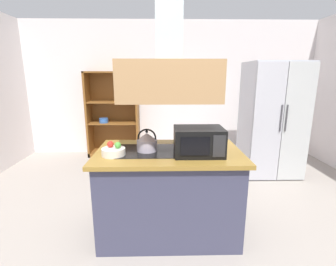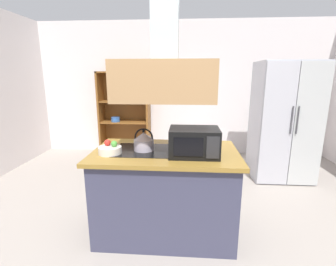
{
  "view_description": "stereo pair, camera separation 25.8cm",
  "coord_description": "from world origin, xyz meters",
  "px_view_note": "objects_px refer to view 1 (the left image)",
  "views": [
    {
      "loc": [
        -0.15,
        -2.21,
        1.64
      ],
      "look_at": [
        -0.09,
        0.48,
        1.0
      ],
      "focal_mm": 26.21,
      "sensor_mm": 36.0,
      "label": 1
    },
    {
      "loc": [
        0.1,
        -2.21,
        1.64
      ],
      "look_at": [
        -0.09,
        0.48,
        1.0
      ],
      "focal_mm": 26.21,
      "sensor_mm": 36.0,
      "label": 2
    }
  ],
  "objects_px": {
    "dish_cabinet": "(114,119)",
    "microwave": "(199,141)",
    "refrigerator": "(272,120)",
    "kettle": "(147,142)",
    "cutting_board": "(191,142)",
    "fruit_bowl": "(114,151)"
  },
  "relations": [
    {
      "from": "refrigerator",
      "to": "kettle",
      "type": "relative_size",
      "value": 8.21
    },
    {
      "from": "cutting_board",
      "to": "fruit_bowl",
      "type": "distance_m",
      "value": 0.88
    },
    {
      "from": "dish_cabinet",
      "to": "kettle",
      "type": "relative_size",
      "value": 7.59
    },
    {
      "from": "dish_cabinet",
      "to": "fruit_bowl",
      "type": "bearing_deg",
      "value": -78.91
    },
    {
      "from": "refrigerator",
      "to": "cutting_board",
      "type": "xyz_separation_m",
      "value": [
        -1.48,
        -1.31,
        -0.01
      ]
    },
    {
      "from": "cutting_board",
      "to": "kettle",
      "type": "bearing_deg",
      "value": -149.77
    },
    {
      "from": "dish_cabinet",
      "to": "microwave",
      "type": "xyz_separation_m",
      "value": [
        1.35,
        -2.77,
        0.28
      ]
    },
    {
      "from": "refrigerator",
      "to": "fruit_bowl",
      "type": "bearing_deg",
      "value": -142.87
    },
    {
      "from": "refrigerator",
      "to": "microwave",
      "type": "distance_m",
      "value": 2.25
    },
    {
      "from": "dish_cabinet",
      "to": "fruit_bowl",
      "type": "distance_m",
      "value": 2.84
    },
    {
      "from": "refrigerator",
      "to": "fruit_bowl",
      "type": "height_order",
      "value": "refrigerator"
    },
    {
      "from": "refrigerator",
      "to": "dish_cabinet",
      "type": "xyz_separation_m",
      "value": [
        -2.81,
        1.06,
        -0.17
      ]
    },
    {
      "from": "refrigerator",
      "to": "dish_cabinet",
      "type": "relative_size",
      "value": 1.08
    },
    {
      "from": "cutting_board",
      "to": "fruit_bowl",
      "type": "relative_size",
      "value": 1.53
    },
    {
      "from": "kettle",
      "to": "microwave",
      "type": "distance_m",
      "value": 0.51
    },
    {
      "from": "cutting_board",
      "to": "microwave",
      "type": "xyz_separation_m",
      "value": [
        0.02,
        -0.4,
        0.12
      ]
    },
    {
      "from": "refrigerator",
      "to": "fruit_bowl",
      "type": "distance_m",
      "value": 2.84
    },
    {
      "from": "dish_cabinet",
      "to": "microwave",
      "type": "distance_m",
      "value": 3.09
    },
    {
      "from": "dish_cabinet",
      "to": "kettle",
      "type": "distance_m",
      "value": 2.8
    },
    {
      "from": "fruit_bowl",
      "to": "dish_cabinet",
      "type": "bearing_deg",
      "value": 101.09
    },
    {
      "from": "cutting_board",
      "to": "fruit_bowl",
      "type": "xyz_separation_m",
      "value": [
        -0.78,
        -0.4,
        0.03
      ]
    },
    {
      "from": "kettle",
      "to": "microwave",
      "type": "xyz_separation_m",
      "value": [
        0.5,
        -0.12,
        0.04
      ]
    }
  ]
}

